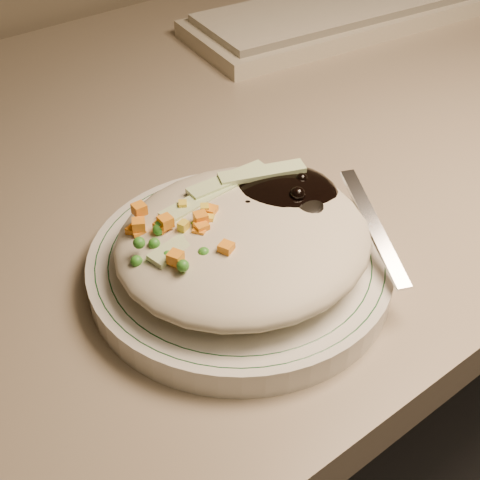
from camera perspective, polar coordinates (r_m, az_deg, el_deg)
desk at (r=0.79m, az=-4.57°, el=-4.15°), size 1.40×0.70×0.74m
plate at (r=0.51m, az=0.00°, el=-2.26°), size 0.23×0.23×0.02m
plate_rim at (r=0.50m, az=0.00°, el=-1.41°), size 0.22×0.22×0.00m
meal at (r=0.49m, az=0.46°, el=0.66°), size 0.21×0.19×0.05m
keyboard at (r=0.95m, az=8.89°, el=18.63°), size 0.45×0.21×0.03m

